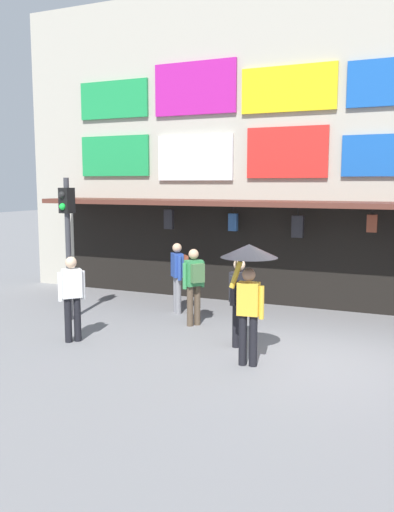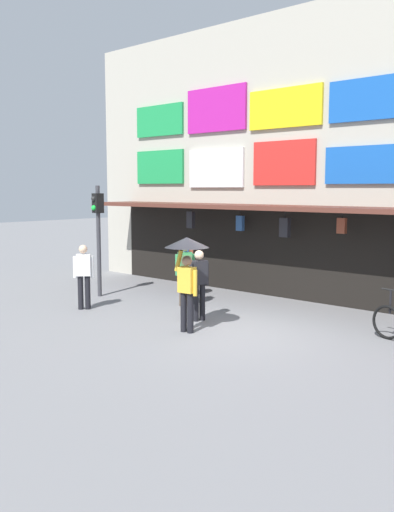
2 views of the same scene
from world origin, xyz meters
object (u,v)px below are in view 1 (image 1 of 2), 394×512
object	(u,v)px
traffic_light_near	(67,226)
pedestrian_with_umbrella	(249,270)
pedestrian_in_yellow	(72,294)
pedestrian_in_red	(194,281)
pedestrian_in_purple	(239,297)
pedestrian_in_white	(178,272)

from	to	relation	value
traffic_light_near	pedestrian_with_umbrella	size ratio (longest dim) A/B	1.54
pedestrian_in_yellow	pedestrian_in_red	size ratio (longest dim) A/B	1.00
traffic_light_near	pedestrian_in_purple	xyz separation A→B (m)	(4.18, -0.35, -1.19)
traffic_light_near	pedestrian_in_white	world-z (taller)	traffic_light_near
pedestrian_in_yellow	pedestrian_in_white	world-z (taller)	same
pedestrian_with_umbrella	pedestrian_in_red	size ratio (longest dim) A/B	1.24
pedestrian_in_yellow	pedestrian_with_umbrella	xyz separation A→B (m)	(3.57, 0.05, 0.69)
pedestrian_with_umbrella	traffic_light_near	bearing A→B (deg)	164.21
pedestrian_in_white	pedestrian_in_red	xyz separation A→B (m)	(0.82, -0.91, 0.00)
traffic_light_near	pedestrian_with_umbrella	bearing A→B (deg)	-15.79
pedestrian_in_purple	pedestrian_with_umbrella	bearing A→B (deg)	-62.43
pedestrian_in_red	traffic_light_near	bearing A→B (deg)	-166.69
pedestrian_in_yellow	pedestrian_in_white	bearing A→B (deg)	73.71
pedestrian_in_yellow	pedestrian_in_white	distance (m)	3.07
traffic_light_near	pedestrian_in_white	distance (m)	2.78
traffic_light_near	pedestrian_in_purple	distance (m)	4.36
pedestrian_in_purple	pedestrian_in_white	bearing A→B (deg)	138.90
pedestrian_in_purple	pedestrian_in_white	xyz separation A→B (m)	(-2.20, 1.92, 0.04)
traffic_light_near	pedestrian_in_red	bearing A→B (deg)	13.31
pedestrian_in_red	pedestrian_in_purple	bearing A→B (deg)	-36.25
pedestrian_in_yellow	pedestrian_in_purple	xyz separation A→B (m)	(3.06, 1.03, 0.00)
pedestrian_in_purple	pedestrian_in_red	xyz separation A→B (m)	(-1.38, 1.01, 0.04)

